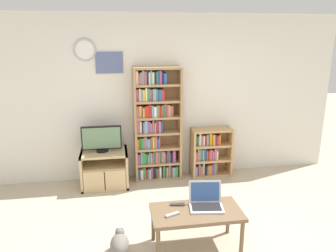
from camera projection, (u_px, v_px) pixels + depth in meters
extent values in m
cube|color=silver|center=(163.00, 98.00, 5.23)|extent=(5.72, 0.06, 2.60)
torus|color=#B2B2B7|center=(85.00, 50.00, 4.80)|extent=(0.33, 0.04, 0.33)
cylinder|color=white|center=(85.00, 50.00, 4.80)|extent=(0.27, 0.02, 0.27)
cube|color=silver|center=(109.00, 63.00, 4.91)|extent=(0.45, 0.01, 0.35)
cube|color=slate|center=(109.00, 63.00, 4.90)|extent=(0.41, 0.02, 0.32)
cube|color=tan|center=(83.00, 170.00, 5.01)|extent=(0.04, 0.51, 0.56)
cube|color=tan|center=(127.00, 167.00, 5.11)|extent=(0.04, 0.51, 0.56)
cube|color=tan|center=(104.00, 152.00, 4.99)|extent=(0.71, 0.51, 0.04)
cube|color=tan|center=(106.00, 184.00, 5.13)|extent=(0.71, 0.51, 0.04)
cube|color=tan|center=(105.00, 165.00, 5.05)|extent=(0.63, 0.47, 0.04)
cube|color=tan|center=(94.00, 181.00, 4.83)|extent=(0.30, 0.02, 0.30)
cube|color=tan|center=(116.00, 180.00, 4.88)|extent=(0.30, 0.02, 0.30)
cylinder|color=black|center=(102.00, 150.00, 4.98)|extent=(0.18, 0.18, 0.04)
cube|color=black|center=(102.00, 138.00, 4.92)|extent=(0.59, 0.05, 0.36)
cube|color=slate|center=(101.00, 138.00, 4.89)|extent=(0.56, 0.01, 0.32)
cube|color=tan|center=(135.00, 126.00, 5.08)|extent=(0.04, 0.27, 1.81)
cube|color=tan|center=(180.00, 124.00, 5.19)|extent=(0.04, 0.27, 1.81)
cube|color=tan|center=(157.00, 123.00, 5.26)|extent=(0.74, 0.02, 1.81)
cube|color=tan|center=(158.00, 177.00, 5.38)|extent=(0.67, 0.23, 0.04)
cube|color=tan|center=(158.00, 163.00, 5.31)|extent=(0.67, 0.23, 0.04)
cube|color=tan|center=(158.00, 148.00, 5.24)|extent=(0.67, 0.23, 0.04)
cube|color=tan|center=(158.00, 133.00, 5.17)|extent=(0.67, 0.23, 0.04)
cube|color=tan|center=(158.00, 117.00, 5.11)|extent=(0.67, 0.23, 0.04)
cube|color=tan|center=(158.00, 101.00, 5.04)|extent=(0.67, 0.23, 0.04)
cube|color=tan|center=(157.00, 85.00, 4.97)|extent=(0.67, 0.23, 0.04)
cube|color=tan|center=(157.00, 68.00, 4.90)|extent=(0.67, 0.23, 0.04)
cube|color=#2856A8|center=(139.00, 172.00, 5.31)|extent=(0.03, 0.21, 0.18)
cube|color=white|center=(141.00, 172.00, 5.31)|extent=(0.04, 0.21, 0.16)
cube|color=#388947|center=(144.00, 171.00, 5.32)|extent=(0.04, 0.21, 0.20)
cube|color=red|center=(146.00, 172.00, 5.33)|extent=(0.03, 0.18, 0.16)
cube|color=#5B9389|center=(148.00, 172.00, 5.34)|extent=(0.03, 0.19, 0.16)
cube|color=white|center=(150.00, 172.00, 5.34)|extent=(0.02, 0.20, 0.16)
cube|color=#9E4293|center=(151.00, 171.00, 5.34)|extent=(0.03, 0.21, 0.19)
cube|color=#5B9389|center=(153.00, 171.00, 5.35)|extent=(0.02, 0.16, 0.19)
cube|color=#232328|center=(155.00, 171.00, 5.34)|extent=(0.03, 0.21, 0.19)
cube|color=#93704C|center=(157.00, 171.00, 5.37)|extent=(0.04, 0.17, 0.16)
cube|color=white|center=(160.00, 170.00, 5.36)|extent=(0.03, 0.19, 0.19)
cube|color=#232328|center=(162.00, 171.00, 5.37)|extent=(0.02, 0.19, 0.16)
cube|color=#388947|center=(163.00, 170.00, 5.37)|extent=(0.03, 0.21, 0.20)
cube|color=#2856A8|center=(165.00, 170.00, 5.38)|extent=(0.02, 0.17, 0.17)
cube|color=gold|center=(166.00, 170.00, 5.38)|extent=(0.02, 0.18, 0.17)
cube|color=#B75B70|center=(168.00, 169.00, 5.38)|extent=(0.03, 0.20, 0.20)
cube|color=#5B9389|center=(170.00, 169.00, 5.39)|extent=(0.02, 0.19, 0.21)
cube|color=#93704C|center=(171.00, 170.00, 5.39)|extent=(0.02, 0.21, 0.18)
cube|color=#759EB7|center=(173.00, 170.00, 5.40)|extent=(0.04, 0.21, 0.17)
cube|color=#388947|center=(176.00, 170.00, 5.40)|extent=(0.04, 0.21, 0.17)
cube|color=#9E4293|center=(139.00, 158.00, 5.24)|extent=(0.04, 0.20, 0.16)
cube|color=#5B9389|center=(141.00, 156.00, 5.24)|extent=(0.03, 0.20, 0.21)
cube|color=#388947|center=(143.00, 157.00, 5.25)|extent=(0.04, 0.20, 0.20)
cube|color=#388947|center=(146.00, 157.00, 5.27)|extent=(0.04, 0.17, 0.16)
cube|color=#759EB7|center=(148.00, 157.00, 5.27)|extent=(0.02, 0.20, 0.16)
cube|color=#759EB7|center=(150.00, 156.00, 5.27)|extent=(0.02, 0.17, 0.19)
cube|color=gold|center=(151.00, 157.00, 5.27)|extent=(0.02, 0.20, 0.18)
cube|color=#9E4293|center=(152.00, 156.00, 5.27)|extent=(0.02, 0.20, 0.18)
cube|color=#388947|center=(154.00, 156.00, 5.28)|extent=(0.02, 0.18, 0.21)
cube|color=#B75B70|center=(156.00, 156.00, 5.28)|extent=(0.04, 0.20, 0.19)
cube|color=#93704C|center=(158.00, 156.00, 5.29)|extent=(0.02, 0.20, 0.19)
cube|color=#388947|center=(160.00, 155.00, 5.30)|extent=(0.02, 0.17, 0.21)
cube|color=#B75B70|center=(162.00, 156.00, 5.30)|extent=(0.04, 0.19, 0.19)
cube|color=#93704C|center=(164.00, 156.00, 5.31)|extent=(0.03, 0.18, 0.18)
cube|color=#232328|center=(166.00, 156.00, 5.32)|extent=(0.02, 0.18, 0.16)
cube|color=#9E4293|center=(167.00, 155.00, 5.31)|extent=(0.03, 0.18, 0.20)
cube|color=#388947|center=(169.00, 155.00, 5.31)|extent=(0.02, 0.21, 0.20)
cube|color=#232328|center=(171.00, 156.00, 5.33)|extent=(0.04, 0.17, 0.16)
cube|color=#9E4293|center=(173.00, 155.00, 5.33)|extent=(0.04, 0.20, 0.20)
cube|color=orange|center=(138.00, 143.00, 5.18)|extent=(0.03, 0.17, 0.16)
cube|color=#388947|center=(140.00, 142.00, 5.18)|extent=(0.02, 0.17, 0.17)
cube|color=#388947|center=(142.00, 142.00, 5.18)|extent=(0.04, 0.19, 0.18)
cube|color=#B75B70|center=(144.00, 141.00, 5.19)|extent=(0.02, 0.19, 0.20)
cube|color=#759EB7|center=(146.00, 142.00, 5.20)|extent=(0.02, 0.16, 0.18)
cube|color=#759EB7|center=(148.00, 142.00, 5.21)|extent=(0.04, 0.17, 0.16)
cube|color=#B75B70|center=(151.00, 142.00, 5.21)|extent=(0.02, 0.18, 0.18)
cube|color=gold|center=(153.00, 141.00, 5.21)|extent=(0.03, 0.20, 0.19)
cube|color=#B75B70|center=(155.00, 141.00, 5.22)|extent=(0.04, 0.18, 0.20)
cube|color=#2856A8|center=(158.00, 142.00, 5.23)|extent=(0.02, 0.19, 0.15)
cube|color=#B75B70|center=(159.00, 141.00, 5.23)|extent=(0.02, 0.17, 0.18)
cube|color=#B75B70|center=(138.00, 126.00, 5.10)|extent=(0.04, 0.19, 0.21)
cube|color=white|center=(140.00, 126.00, 5.12)|extent=(0.03, 0.17, 0.19)
cube|color=#232328|center=(142.00, 127.00, 5.12)|extent=(0.02, 0.17, 0.17)
cube|color=#759EB7|center=(144.00, 126.00, 5.12)|extent=(0.02, 0.19, 0.19)
cube|color=#759EB7|center=(146.00, 126.00, 5.12)|extent=(0.04, 0.21, 0.20)
cube|color=#9E4293|center=(149.00, 126.00, 5.13)|extent=(0.04, 0.19, 0.19)
cube|color=#759EB7|center=(151.00, 127.00, 5.15)|extent=(0.03, 0.17, 0.15)
cube|color=#B75B70|center=(153.00, 126.00, 5.14)|extent=(0.03, 0.19, 0.20)
cube|color=orange|center=(155.00, 127.00, 5.15)|extent=(0.02, 0.21, 0.16)
cube|color=#9E4293|center=(156.00, 126.00, 5.15)|extent=(0.03, 0.17, 0.19)
cube|color=#B75B70|center=(159.00, 126.00, 5.15)|extent=(0.04, 0.21, 0.19)
cube|color=#2856A8|center=(161.00, 126.00, 5.16)|extent=(0.03, 0.18, 0.19)
cube|color=#B75B70|center=(137.00, 111.00, 5.03)|extent=(0.03, 0.21, 0.18)
cube|color=gold|center=(140.00, 111.00, 5.05)|extent=(0.03, 0.18, 0.18)
cube|color=#B75B70|center=(141.00, 111.00, 5.05)|extent=(0.02, 0.18, 0.18)
cube|color=gold|center=(143.00, 112.00, 5.05)|extent=(0.02, 0.21, 0.16)
cube|color=red|center=(145.00, 111.00, 5.05)|extent=(0.04, 0.20, 0.18)
cube|color=red|center=(148.00, 111.00, 5.06)|extent=(0.03, 0.20, 0.19)
cube|color=red|center=(150.00, 110.00, 5.07)|extent=(0.03, 0.19, 0.20)
cube|color=#759EB7|center=(152.00, 111.00, 5.07)|extent=(0.03, 0.20, 0.18)
cube|color=white|center=(155.00, 111.00, 5.08)|extent=(0.04, 0.21, 0.17)
cube|color=#5B9389|center=(157.00, 110.00, 5.08)|extent=(0.02, 0.21, 0.18)
cube|color=orange|center=(159.00, 110.00, 5.09)|extent=(0.03, 0.17, 0.18)
cube|color=red|center=(161.00, 110.00, 5.09)|extent=(0.03, 0.21, 0.17)
cube|color=#388947|center=(163.00, 110.00, 5.10)|extent=(0.04, 0.18, 0.19)
cube|color=#B75B70|center=(165.00, 109.00, 5.11)|extent=(0.03, 0.17, 0.21)
cube|color=#B75B70|center=(167.00, 110.00, 5.10)|extent=(0.03, 0.21, 0.19)
cube|color=gold|center=(169.00, 110.00, 5.12)|extent=(0.03, 0.18, 0.18)
cube|color=#B75B70|center=(171.00, 110.00, 5.13)|extent=(0.04, 0.17, 0.16)
cube|color=#B75B70|center=(137.00, 95.00, 4.98)|extent=(0.04, 0.16, 0.18)
cube|color=white|center=(140.00, 94.00, 4.97)|extent=(0.02, 0.19, 0.19)
cube|color=#759EB7|center=(141.00, 95.00, 4.98)|extent=(0.02, 0.20, 0.18)
cube|color=gold|center=(143.00, 95.00, 4.98)|extent=(0.04, 0.19, 0.17)
cube|color=white|center=(146.00, 94.00, 4.99)|extent=(0.03, 0.19, 0.20)
cube|color=#388947|center=(148.00, 94.00, 4.99)|extent=(0.04, 0.19, 0.19)
cube|color=#B75B70|center=(151.00, 94.00, 5.01)|extent=(0.04, 0.16, 0.17)
cube|color=#759EB7|center=(154.00, 94.00, 5.01)|extent=(0.04, 0.20, 0.18)
cube|color=#5B9389|center=(156.00, 94.00, 5.02)|extent=(0.04, 0.17, 0.18)
cube|color=#2856A8|center=(159.00, 94.00, 5.02)|extent=(0.04, 0.20, 0.17)
cube|color=red|center=(162.00, 94.00, 5.03)|extent=(0.04, 0.20, 0.17)
cube|color=white|center=(137.00, 77.00, 4.90)|extent=(0.04, 0.18, 0.20)
cube|color=orange|center=(139.00, 79.00, 4.91)|extent=(0.02, 0.18, 0.16)
cube|color=#B75B70|center=(141.00, 78.00, 4.91)|extent=(0.03, 0.20, 0.18)
cube|color=#5B9389|center=(143.00, 77.00, 4.91)|extent=(0.03, 0.19, 0.21)
cube|color=#B75B70|center=(145.00, 77.00, 4.92)|extent=(0.04, 0.19, 0.19)
cube|color=#232328|center=(147.00, 77.00, 4.92)|extent=(0.02, 0.21, 0.21)
cube|color=white|center=(149.00, 78.00, 4.92)|extent=(0.02, 0.21, 0.18)
cube|color=#5B9389|center=(150.00, 77.00, 4.92)|extent=(0.03, 0.21, 0.21)
cube|color=white|center=(153.00, 78.00, 4.94)|extent=(0.03, 0.18, 0.18)
cube|color=#232328|center=(155.00, 78.00, 4.95)|extent=(0.03, 0.18, 0.18)
cube|color=#388947|center=(156.00, 77.00, 4.94)|extent=(0.02, 0.20, 0.19)
cube|color=#2856A8|center=(158.00, 77.00, 4.95)|extent=(0.02, 0.19, 0.20)
cube|color=#9E4293|center=(160.00, 77.00, 4.95)|extent=(0.03, 0.21, 0.20)
cube|color=#232328|center=(162.00, 78.00, 4.96)|extent=(0.03, 0.19, 0.18)
cube|color=#2856A8|center=(164.00, 78.00, 4.97)|extent=(0.04, 0.20, 0.16)
cube|color=tan|center=(193.00, 153.00, 5.36)|extent=(0.04, 0.28, 0.80)
cube|color=tan|center=(230.00, 151.00, 5.46)|extent=(0.04, 0.28, 0.80)
cube|color=tan|center=(209.00, 150.00, 5.53)|extent=(0.67, 0.02, 0.80)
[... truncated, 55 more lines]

